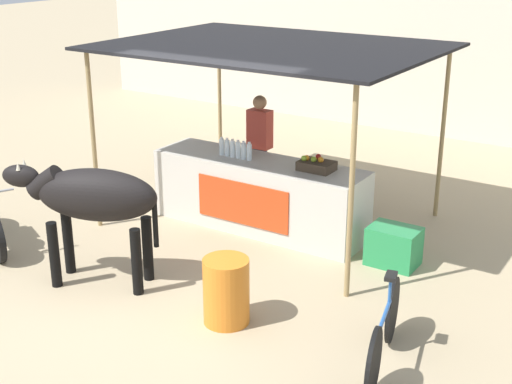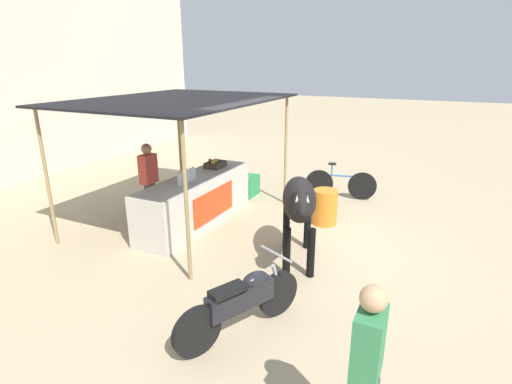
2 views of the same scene
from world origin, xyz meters
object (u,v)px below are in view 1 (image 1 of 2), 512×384
Objects in this scene: vendor_behind_counter at (260,150)px; bicycle_leaning at (384,333)px; cooler_box at (394,246)px; cow at (92,198)px; stall_counter at (259,194)px; fruit_crate at (316,165)px; water_barrel at (226,291)px.

bicycle_leaning is at bearing -42.26° from vendor_behind_counter.
cooler_box is 0.33× the size of cow.
cow is at bearing -139.52° from cooler_box.
stall_counter is at bearing 74.04° from cow.
fruit_crate is 0.73× the size of cooler_box.
cooler_box is 0.37× the size of bicycle_leaning.
stall_counter is 1.82× the size of vendor_behind_counter.
fruit_crate is at bearing 96.15° from water_barrel.
vendor_behind_counter is (-1.30, 0.70, -0.18)m from fruit_crate.
cooler_box is at bearing -18.96° from vendor_behind_counter.
fruit_crate is 0.62× the size of water_barrel.
cow is (-0.21, -3.14, 0.18)m from vendor_behind_counter.
vendor_behind_counter is 1.02× the size of bicycle_leaning.
fruit_crate is 0.24× the size of cow.
vendor_behind_counter is 0.91× the size of cow.
vendor_behind_counter is at bearing 151.77° from fruit_crate.
stall_counter is 4.23× the size of water_barrel.
cooler_box is 0.85× the size of water_barrel.
fruit_crate is (0.83, 0.05, 0.55)m from stall_counter.
fruit_crate reaches higher than water_barrel.
cooler_box is at bearing -2.78° from stall_counter.
cow is 3.53m from bicycle_leaning.
vendor_behind_counter is at bearing 137.74° from bicycle_leaning.
vendor_behind_counter reaches higher than stall_counter.
vendor_behind_counter is 3.16m from cow.
vendor_behind_counter reaches higher than cooler_box.
water_barrel is at bearing -175.72° from bicycle_leaning.
cow is (-0.68, -2.39, 0.55)m from stall_counter.
cow reaches higher than fruit_crate.
fruit_crate is 1.49m from vendor_behind_counter.
cooler_box is 2.24m from bicycle_leaning.
stall_counter reaches higher than bicycle_leaning.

